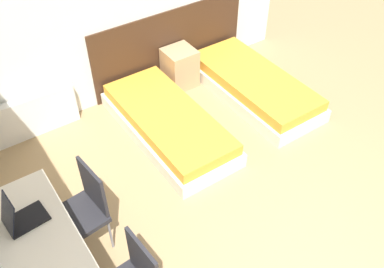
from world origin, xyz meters
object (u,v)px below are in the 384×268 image
(bed_near_window, at_px, (168,124))
(bed_near_door, at_px, (254,86))
(chair_near_laptop, at_px, (83,208))
(nightstand, at_px, (180,68))
(laptop, at_px, (20,218))

(bed_near_window, relative_size, bed_near_door, 1.00)
(chair_near_laptop, bearing_deg, bed_near_window, 25.76)
(bed_near_door, xyz_separation_m, nightstand, (-0.69, 0.79, 0.12))
(bed_near_window, relative_size, nightstand, 3.57)
(nightstand, height_order, laptop, laptop)
(chair_near_laptop, bearing_deg, nightstand, 32.25)
(bed_near_door, bearing_deg, laptop, -164.55)
(bed_near_window, xyz_separation_m, chair_near_laptop, (-1.45, -0.90, 0.36))
(bed_near_window, bearing_deg, laptop, -154.79)
(nightstand, xyz_separation_m, chair_near_laptop, (-2.14, -1.69, 0.25))
(bed_near_door, relative_size, nightstand, 3.57)
(laptop, bearing_deg, bed_near_window, 20.03)
(bed_near_window, relative_size, laptop, 5.66)
(chair_near_laptop, relative_size, laptop, 2.72)
(bed_near_window, xyz_separation_m, laptop, (-1.96, -0.92, 0.64))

